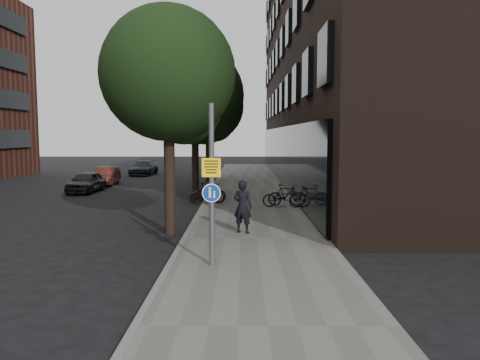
{
  "coord_description": "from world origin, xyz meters",
  "views": [
    {
      "loc": [
        -0.18,
        -10.92,
        3.33
      ],
      "look_at": [
        -0.25,
        2.74,
        2.0
      ],
      "focal_mm": 35.0,
      "sensor_mm": 36.0,
      "label": 1
    }
  ],
  "objects_px": {
    "parked_bike_facade_near": "(282,197)",
    "parked_car_near": "(86,182)",
    "pedestrian": "(243,207)",
    "signpost": "(212,185)"
  },
  "relations": [
    {
      "from": "signpost",
      "to": "parked_car_near",
      "type": "bearing_deg",
      "value": 119.5
    },
    {
      "from": "parked_bike_facade_near",
      "to": "pedestrian",
      "type": "bearing_deg",
      "value": 164.96
    },
    {
      "from": "signpost",
      "to": "parked_car_near",
      "type": "height_order",
      "value": "signpost"
    },
    {
      "from": "parked_bike_facade_near",
      "to": "parked_car_near",
      "type": "bearing_deg",
      "value": 62.77
    },
    {
      "from": "pedestrian",
      "to": "parked_bike_facade_near",
      "type": "height_order",
      "value": "pedestrian"
    },
    {
      "from": "signpost",
      "to": "parked_car_near",
      "type": "xyz_separation_m",
      "value": [
        -8.29,
        15.52,
        -1.51
      ]
    },
    {
      "from": "signpost",
      "to": "pedestrian",
      "type": "xyz_separation_m",
      "value": [
        0.76,
        3.81,
        -1.13
      ]
    },
    {
      "from": "pedestrian",
      "to": "parked_bike_facade_near",
      "type": "distance_m",
      "value": 5.71
    },
    {
      "from": "pedestrian",
      "to": "parked_car_near",
      "type": "bearing_deg",
      "value": -31.25
    },
    {
      "from": "parked_car_near",
      "to": "parked_bike_facade_near",
      "type": "bearing_deg",
      "value": -28.11
    }
  ]
}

